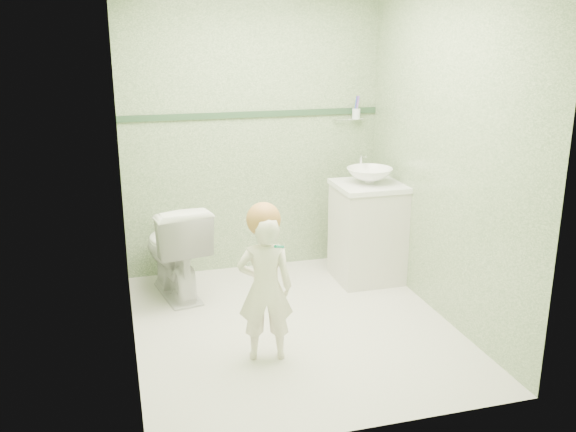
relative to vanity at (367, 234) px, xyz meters
name	(u,v)px	position (x,y,z in m)	size (l,w,h in m)	color
ground	(294,327)	(-0.84, -0.70, -0.40)	(2.50, 2.50, 0.00)	beige
room_shell	(294,161)	(-0.84, -0.70, 0.80)	(2.50, 2.54, 2.40)	gray
trim_stripe	(253,114)	(-0.84, 0.54, 0.95)	(2.20, 0.02, 0.05)	#2B4930
vanity	(367,234)	(0.00, 0.00, 0.00)	(0.52, 0.50, 0.80)	beige
counter	(369,186)	(0.00, 0.00, 0.41)	(0.54, 0.52, 0.04)	white
basin	(370,176)	(0.00, 0.00, 0.49)	(0.37, 0.37, 0.13)	white
faucet	(361,161)	(0.00, 0.19, 0.57)	(0.03, 0.13, 0.18)	silver
cup_holder	(355,113)	(0.05, 0.48, 0.93)	(0.26, 0.07, 0.21)	silver
toilet	(175,249)	(-1.58, 0.10, -0.02)	(0.43, 0.75, 0.76)	white
toddler	(265,288)	(-1.13, -1.06, 0.08)	(0.35, 0.23, 0.96)	white
hair_cap	(263,219)	(-1.13, -1.04, 0.52)	(0.21, 0.21, 0.21)	#B4793C
teal_toothbrush	(278,246)	(-1.08, -1.20, 0.40)	(0.11, 0.14, 0.08)	#0A7C5B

